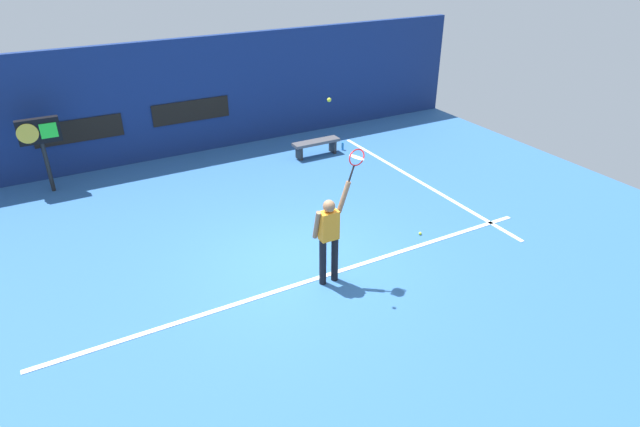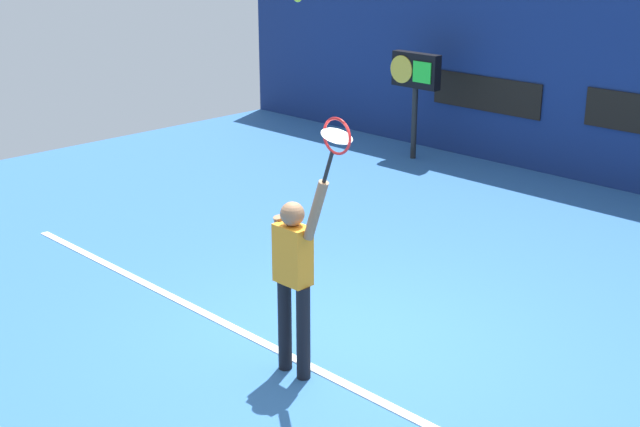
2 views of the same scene
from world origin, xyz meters
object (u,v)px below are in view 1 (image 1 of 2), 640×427
(tennis_racket, at_px, (356,159))
(spare_ball, at_px, (420,233))
(tennis_player, at_px, (329,234))
(water_bottle, at_px, (343,146))
(court_bench, at_px, (316,144))
(tennis_ball, at_px, (329,100))
(scoreboard_clock, at_px, (40,135))

(tennis_racket, height_order, spare_ball, tennis_racket)
(tennis_player, distance_m, water_bottle, 6.79)
(tennis_racket, distance_m, court_bench, 6.40)
(water_bottle, bearing_deg, tennis_player, -123.39)
(tennis_player, xyz_separation_m, water_bottle, (3.71, 5.62, -0.89))
(court_bench, bearing_deg, tennis_player, -116.56)
(tennis_racket, height_order, water_bottle, tennis_racket)
(court_bench, distance_m, water_bottle, 0.92)
(tennis_racket, distance_m, spare_ball, 3.14)
(tennis_ball, height_order, spare_ball, tennis_ball)
(scoreboard_clock, bearing_deg, spare_ball, -43.00)
(tennis_ball, xyz_separation_m, spare_ball, (2.56, 0.47, -3.40))
(tennis_ball, relative_size, scoreboard_clock, 0.04)
(tennis_player, xyz_separation_m, tennis_ball, (0.02, 0.06, 2.42))
(tennis_racket, bearing_deg, scoreboard_clock, 124.31)
(scoreboard_clock, bearing_deg, water_bottle, -8.21)
(court_bench, bearing_deg, water_bottle, 0.00)
(tennis_player, distance_m, court_bench, 6.32)
(court_bench, bearing_deg, spare_ball, -92.64)
(tennis_ball, xyz_separation_m, water_bottle, (3.69, 5.56, -3.31))
(tennis_player, relative_size, tennis_racket, 3.15)
(scoreboard_clock, height_order, spare_ball, scoreboard_clock)
(water_bottle, bearing_deg, court_bench, 180.00)
(tennis_racket, bearing_deg, court_bench, 67.85)
(court_bench, bearing_deg, tennis_ball, -116.67)
(scoreboard_clock, bearing_deg, tennis_player, -58.80)
(water_bottle, bearing_deg, tennis_racket, -119.52)
(tennis_ball, distance_m, scoreboard_clock, 8.08)
(tennis_player, bearing_deg, tennis_ball, 74.62)
(tennis_player, height_order, water_bottle, tennis_player)
(tennis_ball, bearing_deg, water_bottle, 56.44)
(scoreboard_clock, distance_m, court_bench, 7.08)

